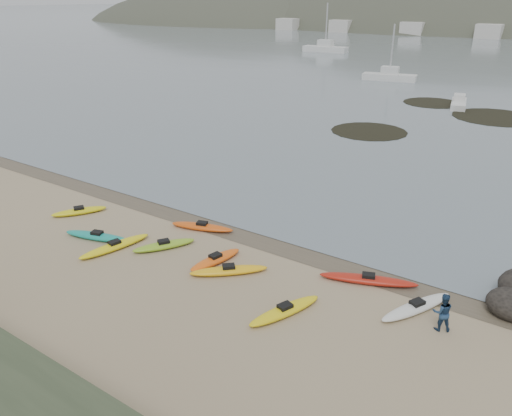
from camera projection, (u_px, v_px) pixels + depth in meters
The scene contains 6 objects.
ground at pixel (256, 234), 26.54m from camera, with size 600.00×600.00×0.00m, color tan.
wet_sand at pixel (253, 236), 26.31m from camera, with size 60.00×60.00×0.00m, color brown.
kayaks at pixel (212, 257), 23.85m from camera, with size 21.48×7.19×0.34m.
person_east at pixel (442, 312), 18.67m from camera, with size 0.75×0.59×1.55m, color navy.
kelp_mats at pixel (445, 117), 51.96m from camera, with size 16.55×23.60×0.04m.
moored_boats at pixel (488, 64), 87.54m from camera, with size 98.69×72.24×1.39m.
Camera 1 is at (13.44, -19.71, 11.70)m, focal length 35.00 mm.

